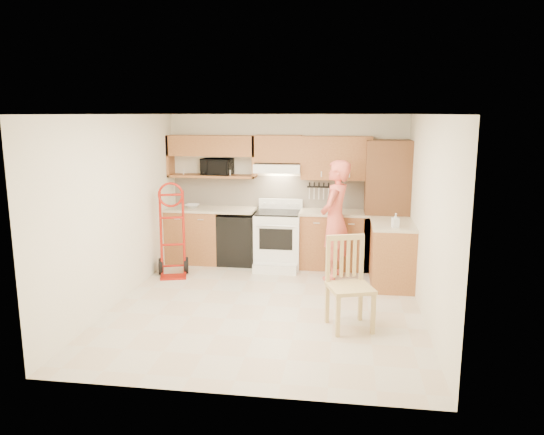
% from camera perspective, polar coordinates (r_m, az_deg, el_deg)
% --- Properties ---
extents(floor, '(4.00, 4.50, 0.02)m').
position_cam_1_polar(floor, '(7.03, -0.59, -9.70)').
color(floor, beige).
rests_on(floor, ground).
extents(ceiling, '(4.00, 4.50, 0.02)m').
position_cam_1_polar(ceiling, '(6.57, -0.63, 11.29)').
color(ceiling, white).
rests_on(ceiling, ground).
extents(wall_back, '(4.00, 0.02, 2.50)m').
position_cam_1_polar(wall_back, '(8.90, 1.62, 3.15)').
color(wall_back, silver).
rests_on(wall_back, ground).
extents(wall_front, '(4.00, 0.02, 2.50)m').
position_cam_1_polar(wall_front, '(4.53, -5.01, -4.92)').
color(wall_front, silver).
rests_on(wall_front, ground).
extents(wall_left, '(0.02, 4.50, 2.50)m').
position_cam_1_polar(wall_left, '(7.27, -16.48, 0.84)').
color(wall_left, silver).
rests_on(wall_left, ground).
extents(wall_right, '(0.02, 4.50, 2.50)m').
position_cam_1_polar(wall_right, '(6.69, 16.67, -0.05)').
color(wall_right, silver).
rests_on(wall_right, ground).
extents(backsplash, '(3.92, 0.03, 0.55)m').
position_cam_1_polar(backsplash, '(8.88, 1.60, 2.81)').
color(backsplash, beige).
rests_on(backsplash, wall_back).
extents(lower_cab_left, '(0.90, 0.60, 0.90)m').
position_cam_1_polar(lower_cab_left, '(9.06, -8.43, -1.98)').
color(lower_cab_left, '#9C6436').
rests_on(lower_cab_left, ground).
extents(dishwasher, '(0.60, 0.60, 0.85)m').
position_cam_1_polar(dishwasher, '(8.88, -3.78, -2.31)').
color(dishwasher, black).
rests_on(dishwasher, ground).
extents(lower_cab_right, '(1.14, 0.60, 0.90)m').
position_cam_1_polar(lower_cab_right, '(8.69, 6.80, -2.50)').
color(lower_cab_right, '#9C6436').
rests_on(lower_cab_right, ground).
extents(countertop_left, '(1.50, 0.63, 0.04)m').
position_cam_1_polar(countertop_left, '(8.88, -6.66, 0.90)').
color(countertop_left, beige).
rests_on(countertop_left, lower_cab_left).
extents(countertop_right, '(1.14, 0.63, 0.04)m').
position_cam_1_polar(countertop_right, '(8.59, 6.88, 0.54)').
color(countertop_right, beige).
rests_on(countertop_right, lower_cab_right).
extents(cab_return_right, '(0.60, 1.00, 0.90)m').
position_cam_1_polar(cab_return_right, '(7.94, 12.95, -4.03)').
color(cab_return_right, '#9C6436').
rests_on(cab_return_right, ground).
extents(countertop_return, '(0.63, 1.00, 0.04)m').
position_cam_1_polar(countertop_return, '(7.83, 13.10, -0.72)').
color(countertop_return, beige).
rests_on(countertop_return, cab_return_right).
extents(pantry_tall, '(0.70, 0.60, 2.10)m').
position_cam_1_polar(pantry_tall, '(8.59, 12.37, 1.24)').
color(pantry_tall, brown).
rests_on(pantry_tall, ground).
extents(upper_cab_left, '(1.50, 0.33, 0.34)m').
position_cam_1_polar(upper_cab_left, '(8.88, -6.60, 7.80)').
color(upper_cab_left, '#9C6436').
rests_on(upper_cab_left, wall_back).
extents(upper_shelf_mw, '(1.50, 0.33, 0.04)m').
position_cam_1_polar(upper_shelf_mw, '(8.93, -6.52, 4.53)').
color(upper_shelf_mw, '#9C6436').
rests_on(upper_shelf_mw, wall_back).
extents(upper_cab_center, '(0.76, 0.33, 0.44)m').
position_cam_1_polar(upper_cab_center, '(8.67, 0.72, 7.52)').
color(upper_cab_center, '#9C6436').
rests_on(upper_cab_center, wall_back).
extents(upper_cab_right, '(1.14, 0.33, 0.70)m').
position_cam_1_polar(upper_cab_right, '(8.61, 7.04, 6.48)').
color(upper_cab_right, '#9C6436').
rests_on(upper_cab_right, wall_back).
extents(range_hood, '(0.76, 0.46, 0.14)m').
position_cam_1_polar(range_hood, '(8.63, 0.65, 5.44)').
color(range_hood, white).
rests_on(range_hood, wall_back).
extents(knife_strip, '(0.40, 0.05, 0.29)m').
position_cam_1_polar(knife_strip, '(8.80, 5.14, 2.95)').
color(knife_strip, black).
rests_on(knife_strip, backsplash).
extents(microwave, '(0.53, 0.39, 0.28)m').
position_cam_1_polar(microwave, '(8.89, -6.01, 5.53)').
color(microwave, black).
rests_on(microwave, upper_shelf_mw).
extents(range, '(0.74, 0.98, 1.09)m').
position_cam_1_polar(range, '(8.58, 0.65, -1.93)').
color(range, white).
rests_on(range, ground).
extents(person, '(0.62, 0.77, 1.83)m').
position_cam_1_polar(person, '(8.00, 6.91, -0.29)').
color(person, '#E35E4D').
rests_on(person, ground).
extents(hand_truck, '(0.64, 0.61, 1.33)m').
position_cam_1_polar(hand_truck, '(8.24, -10.85, -1.84)').
color(hand_truck, '#9E180D').
rests_on(hand_truck, ground).
extents(dining_chair, '(0.64, 0.66, 1.09)m').
position_cam_1_polar(dining_chair, '(6.23, 8.55, -7.21)').
color(dining_chair, tan).
rests_on(dining_chair, ground).
extents(soap_bottle, '(0.11, 0.11, 0.20)m').
position_cam_1_polar(soap_bottle, '(7.51, 13.33, -0.30)').
color(soap_bottle, white).
rests_on(soap_bottle, countertop_return).
extents(bowl, '(0.26, 0.26, 0.06)m').
position_cam_1_polar(bowl, '(8.96, -8.69, 1.26)').
color(bowl, white).
rests_on(bowl, countertop_left).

